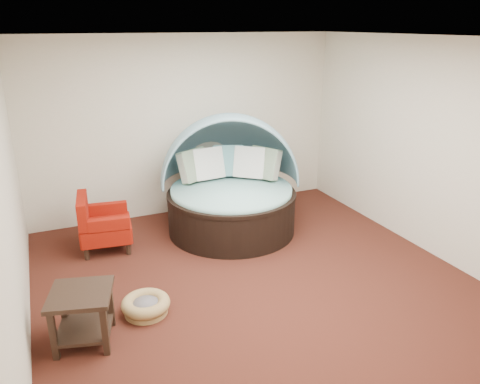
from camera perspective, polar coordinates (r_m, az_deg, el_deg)
name	(u,v)px	position (r m, az deg, el deg)	size (l,w,h in m)	color
floor	(253,279)	(5.80, 1.56, -10.50)	(5.00, 5.00, 0.00)	#451A13
wall_back	(186,126)	(7.50, -6.55, 7.97)	(5.00, 5.00, 0.00)	beige
wall_front	(416,271)	(3.32, 20.64, -9.02)	(5.00, 5.00, 0.00)	beige
wall_left	(7,201)	(4.79, -26.51, -0.98)	(5.00, 5.00, 0.00)	beige
wall_right	(425,147)	(6.66, 21.63, 5.17)	(5.00, 5.00, 0.00)	beige
ceiling	(255,37)	(5.00, 1.87, 18.35)	(5.00, 5.00, 0.00)	white
canopy_daybed	(231,178)	(6.86, -1.15, 1.77)	(2.40, 2.36, 1.73)	black
pet_basket	(146,305)	(5.24, -11.40, -13.38)	(0.61, 0.61, 0.18)	olive
red_armchair	(101,224)	(6.63, -16.53, -3.80)	(0.75, 0.76, 0.79)	black
side_table	(82,310)	(4.85, -18.68, -13.45)	(0.70, 0.70, 0.55)	black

